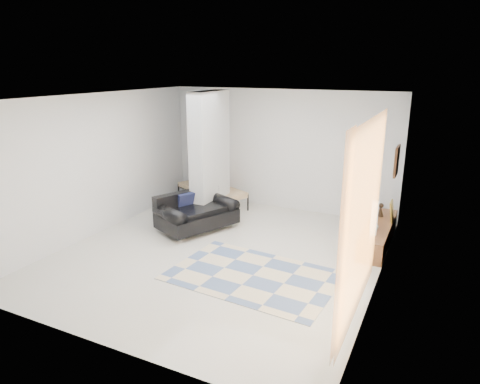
% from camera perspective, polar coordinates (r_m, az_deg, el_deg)
% --- Properties ---
extents(floor, '(6.00, 6.00, 0.00)m').
position_cam_1_polar(floor, '(7.92, -2.63, -8.14)').
color(floor, beige).
rests_on(floor, ground).
extents(ceiling, '(6.00, 6.00, 0.00)m').
position_cam_1_polar(ceiling, '(7.22, -2.92, 12.51)').
color(ceiling, white).
rests_on(ceiling, wall_back).
extents(wall_back, '(6.00, 0.00, 6.00)m').
position_cam_1_polar(wall_back, '(10.12, 5.39, 5.58)').
color(wall_back, silver).
rests_on(wall_back, ground).
extents(wall_front, '(6.00, 0.00, 6.00)m').
position_cam_1_polar(wall_front, '(5.15, -18.96, -6.05)').
color(wall_front, silver).
rests_on(wall_front, ground).
extents(wall_left, '(0.00, 6.00, 6.00)m').
position_cam_1_polar(wall_left, '(9.06, -18.28, 3.54)').
color(wall_left, silver).
rests_on(wall_left, ground).
extents(wall_right, '(0.00, 6.00, 6.00)m').
position_cam_1_polar(wall_right, '(6.64, 18.61, -1.01)').
color(wall_right, silver).
rests_on(wall_right, ground).
extents(partition_column, '(0.35, 1.20, 2.80)m').
position_cam_1_polar(partition_column, '(9.33, -4.03, 4.69)').
color(partition_column, '#ABAFB2').
rests_on(partition_column, floor).
extents(hallway_door, '(0.85, 0.06, 2.04)m').
position_cam_1_polar(hallway_door, '(11.05, -5.01, 4.51)').
color(hallway_door, white).
rests_on(hallway_door, floor).
extents(curtain, '(0.00, 2.55, 2.55)m').
position_cam_1_polar(curtain, '(5.55, 16.21, -3.64)').
color(curtain, orange).
rests_on(curtain, wall_right).
extents(wall_art, '(0.04, 0.45, 0.55)m').
position_cam_1_polar(wall_art, '(8.22, 20.18, 3.90)').
color(wall_art, '#3E2110').
rests_on(wall_art, wall_right).
extents(media_console, '(0.45, 2.06, 0.80)m').
position_cam_1_polar(media_console, '(8.65, 17.93, -5.32)').
color(media_console, brown).
rests_on(media_console, floor).
extents(loveseat, '(1.49, 1.82, 0.76)m').
position_cam_1_polar(loveseat, '(8.98, -5.97, -2.74)').
color(loveseat, silver).
rests_on(loveseat, floor).
extents(daybed, '(2.04, 1.51, 0.77)m').
position_cam_1_polar(daybed, '(10.54, -3.78, 0.54)').
color(daybed, black).
rests_on(daybed, floor).
extents(area_rug, '(2.78, 1.96, 0.01)m').
position_cam_1_polar(area_rug, '(7.12, 1.74, -11.07)').
color(area_rug, beige).
rests_on(area_rug, floor).
extents(cylinder_lamp, '(0.12, 0.12, 0.63)m').
position_cam_1_polar(cylinder_lamp, '(7.91, 17.46, -3.36)').
color(cylinder_lamp, white).
rests_on(cylinder_lamp, media_console).
extents(bronze_figurine, '(0.15, 0.15, 0.27)m').
position_cam_1_polar(bronze_figurine, '(9.00, 18.26, -2.26)').
color(bronze_figurine, black).
rests_on(bronze_figurine, media_console).
extents(vase, '(0.18, 0.18, 0.18)m').
position_cam_1_polar(vase, '(8.24, 17.41, -4.25)').
color(vase, '#B8C3C0').
rests_on(vase, media_console).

